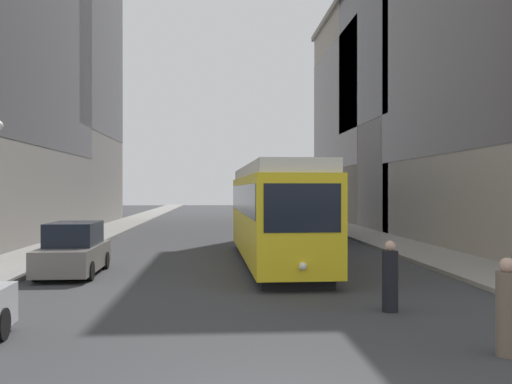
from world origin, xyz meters
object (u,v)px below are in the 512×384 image
(streetcar, at_px, (274,211))
(parked_car_left_near, at_px, (74,250))
(pedestrian_crossing_near, at_px, (390,279))
(pedestrian_crossing_far, at_px, (507,310))
(transit_bus, at_px, (302,206))

(streetcar, height_order, parked_car_left_near, streetcar)
(streetcar, relative_size, pedestrian_crossing_near, 7.90)
(pedestrian_crossing_near, bearing_deg, streetcar, 150.06)
(pedestrian_crossing_near, xyz_separation_m, pedestrian_crossing_far, (0.97, -3.72, 0.01))
(streetcar, relative_size, transit_bus, 1.07)
(streetcar, relative_size, parked_car_left_near, 3.01)
(streetcar, xyz_separation_m, transit_bus, (2.97, 12.43, -0.15))
(pedestrian_crossing_near, distance_m, pedestrian_crossing_far, 3.85)
(streetcar, distance_m, parked_car_left_near, 7.77)
(parked_car_left_near, relative_size, pedestrian_crossing_near, 2.62)
(streetcar, xyz_separation_m, parked_car_left_near, (-7.25, -2.48, -1.26))
(parked_car_left_near, distance_m, pedestrian_crossing_near, 11.33)
(pedestrian_crossing_near, bearing_deg, pedestrian_crossing_far, -27.28)
(transit_bus, xyz_separation_m, pedestrian_crossing_far, (-0.08, -25.27, -1.13))
(parked_car_left_near, bearing_deg, streetcar, 17.88)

